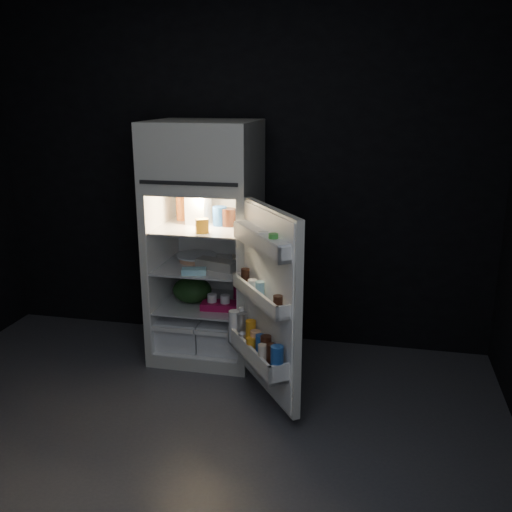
% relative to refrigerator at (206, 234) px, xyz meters
% --- Properties ---
extents(floor, '(4.00, 3.40, 0.00)m').
position_rel_refrigerator_xyz_m(floor, '(0.15, -1.32, -0.96)').
color(floor, '#47474C').
rests_on(floor, ground).
extents(wall_back, '(4.00, 0.00, 2.70)m').
position_rel_refrigerator_xyz_m(wall_back, '(0.15, 0.38, 0.39)').
color(wall_back, black).
rests_on(wall_back, ground).
extents(refrigerator, '(0.76, 0.71, 1.78)m').
position_rel_refrigerator_xyz_m(refrigerator, '(0.00, 0.00, 0.00)').
color(refrigerator, silver).
rests_on(refrigerator, ground).
extents(fridge_door, '(0.57, 0.70, 1.22)m').
position_rel_refrigerator_xyz_m(fridge_door, '(0.59, -0.69, -0.28)').
color(fridge_door, silver).
rests_on(fridge_door, ground).
extents(milk_jug, '(0.17, 0.17, 0.24)m').
position_rel_refrigerator_xyz_m(milk_jug, '(-0.06, 0.01, 0.19)').
color(milk_jug, white).
rests_on(milk_jug, refrigerator).
extents(mayo_jar, '(0.13, 0.13, 0.14)m').
position_rel_refrigerator_xyz_m(mayo_jar, '(0.11, -0.01, 0.14)').
color(mayo_jar, '#1B4895').
rests_on(mayo_jar, refrigerator).
extents(jam_jar, '(0.13, 0.13, 0.13)m').
position_rel_refrigerator_xyz_m(jam_jar, '(0.18, -0.01, 0.14)').
color(jam_jar, black).
rests_on(jam_jar, refrigerator).
extents(amber_bottle, '(0.11, 0.11, 0.22)m').
position_rel_refrigerator_xyz_m(amber_bottle, '(-0.22, 0.10, 0.18)').
color(amber_bottle, orange).
rests_on(amber_bottle, refrigerator).
extents(small_carton, '(0.11, 0.10, 0.10)m').
position_rel_refrigerator_xyz_m(small_carton, '(0.05, -0.26, 0.12)').
color(small_carton, orange).
rests_on(small_carton, refrigerator).
extents(egg_carton, '(0.32, 0.19, 0.07)m').
position_rel_refrigerator_xyz_m(egg_carton, '(0.11, -0.13, -0.19)').
color(egg_carton, gray).
rests_on(egg_carton, refrigerator).
extents(pie, '(0.32, 0.32, 0.04)m').
position_rel_refrigerator_xyz_m(pie, '(-0.09, 0.03, -0.21)').
color(pie, tan).
rests_on(pie, refrigerator).
extents(flat_package, '(0.19, 0.13, 0.04)m').
position_rel_refrigerator_xyz_m(flat_package, '(-0.01, -0.28, -0.21)').
color(flat_package, '#9CE0F1').
rests_on(flat_package, refrigerator).
extents(wrapped_pkg, '(0.16, 0.14, 0.05)m').
position_rel_refrigerator_xyz_m(wrapped_pkg, '(0.25, 0.07, -0.20)').
color(wrapped_pkg, beige).
rests_on(wrapped_pkg, refrigerator).
extents(produce_bag, '(0.37, 0.35, 0.20)m').
position_rel_refrigerator_xyz_m(produce_bag, '(-0.10, -0.06, -0.43)').
color(produce_bag, '#193815').
rests_on(produce_bag, refrigerator).
extents(yogurt_tray, '(0.28, 0.16, 0.05)m').
position_rel_refrigerator_xyz_m(yogurt_tray, '(0.14, -0.15, -0.50)').
color(yogurt_tray, '#A90E43').
rests_on(yogurt_tray, refrigerator).
extents(small_can_red, '(0.07, 0.07, 0.09)m').
position_rel_refrigerator_xyz_m(small_can_red, '(0.21, 0.09, -0.48)').
color(small_can_red, '#A90E43').
rests_on(small_can_red, refrigerator).
extents(small_can_silver, '(0.08, 0.08, 0.09)m').
position_rel_refrigerator_xyz_m(small_can_silver, '(0.25, 0.07, -0.48)').
color(small_can_silver, silver).
rests_on(small_can_silver, refrigerator).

